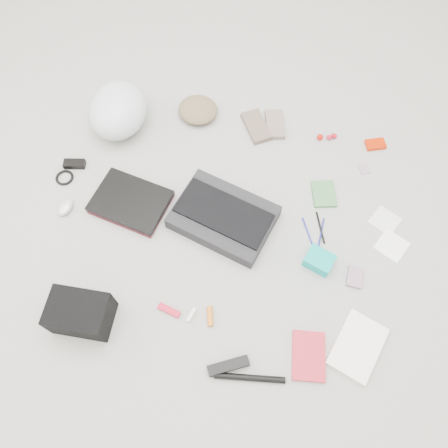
# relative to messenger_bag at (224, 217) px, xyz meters

# --- Properties ---
(ground_plane) EXTENTS (4.00, 4.00, 0.00)m
(ground_plane) POSITION_rel_messenger_bag_xyz_m (0.01, -0.04, -0.03)
(ground_plane) COLOR gray
(messenger_bag) EXTENTS (0.50, 0.43, 0.07)m
(messenger_bag) POSITION_rel_messenger_bag_xyz_m (0.00, 0.00, 0.00)
(messenger_bag) COLOR black
(messenger_bag) RESTS_ON ground_plane
(bag_flap) EXTENTS (0.44, 0.32, 0.01)m
(bag_flap) POSITION_rel_messenger_bag_xyz_m (0.00, -0.00, 0.04)
(bag_flap) COLOR black
(bag_flap) RESTS_ON messenger_bag
(laptop_sleeve) EXTENTS (0.37, 0.32, 0.02)m
(laptop_sleeve) POSITION_rel_messenger_bag_xyz_m (-0.42, 0.03, -0.02)
(laptop_sleeve) COLOR #48171C
(laptop_sleeve) RESTS_ON ground_plane
(laptop) EXTENTS (0.38, 0.32, 0.02)m
(laptop) POSITION_rel_messenger_bag_xyz_m (-0.42, 0.03, -0.00)
(laptop) COLOR black
(laptop) RESTS_ON laptop_sleeve
(bike_helmet) EXTENTS (0.27, 0.34, 0.20)m
(bike_helmet) POSITION_rel_messenger_bag_xyz_m (-0.56, 0.48, 0.07)
(bike_helmet) COLOR silver
(bike_helmet) RESTS_ON ground_plane
(beanie) EXTENTS (0.24, 0.24, 0.07)m
(beanie) POSITION_rel_messenger_bag_xyz_m (-0.20, 0.58, -0.00)
(beanie) COLOR brown
(beanie) RESTS_ON ground_plane
(mitten_left) EXTENTS (0.17, 0.21, 0.03)m
(mitten_left) POSITION_rel_messenger_bag_xyz_m (0.10, 0.53, -0.02)
(mitten_left) COLOR brown
(mitten_left) RESTS_ON ground_plane
(mitten_right) EXTENTS (0.11, 0.18, 0.03)m
(mitten_right) POSITION_rel_messenger_bag_xyz_m (0.19, 0.55, -0.02)
(mitten_right) COLOR gray
(mitten_right) RESTS_ON ground_plane
(power_brick) EXTENTS (0.10, 0.06, 0.03)m
(power_brick) POSITION_rel_messenger_bag_xyz_m (-0.73, 0.21, -0.02)
(power_brick) COLOR black
(power_brick) RESTS_ON ground_plane
(cable_coil) EXTENTS (0.08, 0.08, 0.01)m
(cable_coil) POSITION_rel_messenger_bag_xyz_m (-0.76, 0.13, -0.03)
(cable_coil) COLOR black
(cable_coil) RESTS_ON ground_plane
(mouse) EXTENTS (0.07, 0.10, 0.03)m
(mouse) POSITION_rel_messenger_bag_xyz_m (-0.70, -0.03, -0.02)
(mouse) COLOR #BBBBBB
(mouse) RESTS_ON ground_plane
(camera_bag) EXTENTS (0.23, 0.17, 0.15)m
(camera_bag) POSITION_rel_messenger_bag_xyz_m (-0.49, -0.50, 0.04)
(camera_bag) COLOR black
(camera_bag) RESTS_ON ground_plane
(multitool) EXTENTS (0.10, 0.06, 0.01)m
(multitool) POSITION_rel_messenger_bag_xyz_m (-0.17, -0.43, -0.03)
(multitool) COLOR #B51126
(multitool) RESTS_ON ground_plane
(toiletry_tube_white) EXTENTS (0.04, 0.06, 0.02)m
(toiletry_tube_white) POSITION_rel_messenger_bag_xyz_m (-0.08, -0.44, -0.03)
(toiletry_tube_white) COLOR silver
(toiletry_tube_white) RESTS_ON ground_plane
(toiletry_tube_orange) EXTENTS (0.04, 0.08, 0.02)m
(toiletry_tube_orange) POSITION_rel_messenger_bag_xyz_m (-0.00, -0.43, -0.02)
(toiletry_tube_orange) COLOR #CC6619
(toiletry_tube_orange) RESTS_ON ground_plane
(u_lock) EXTENTS (0.16, 0.10, 0.03)m
(u_lock) POSITION_rel_messenger_bag_xyz_m (0.09, -0.61, -0.02)
(u_lock) COLOR black
(u_lock) RESTS_ON ground_plane
(bike_pump) EXTENTS (0.27, 0.04, 0.02)m
(bike_pump) POSITION_rel_messenger_bag_xyz_m (0.18, -0.64, -0.02)
(bike_pump) COLOR black
(bike_pump) RESTS_ON ground_plane
(book_red) EXTENTS (0.13, 0.19, 0.02)m
(book_red) POSITION_rel_messenger_bag_xyz_m (0.39, -0.54, -0.03)
(book_red) COLOR red
(book_red) RESTS_ON ground_plane
(book_white) EXTENTS (0.25, 0.29, 0.03)m
(book_white) POSITION_rel_messenger_bag_xyz_m (0.58, -0.48, -0.02)
(book_white) COLOR white
(book_white) RESTS_ON ground_plane
(notepad) EXTENTS (0.12, 0.15, 0.02)m
(notepad) POSITION_rel_messenger_bag_xyz_m (0.44, 0.19, -0.03)
(notepad) COLOR #3C7540
(notepad) RESTS_ON ground_plane
(pen_blue) EXTENTS (0.05, 0.13, 0.01)m
(pen_blue) POSITION_rel_messenger_bag_xyz_m (0.37, -0.01, -0.03)
(pen_blue) COLOR navy
(pen_blue) RESTS_ON ground_plane
(pen_black) EXTENTS (0.05, 0.15, 0.01)m
(pen_black) POSITION_rel_messenger_bag_xyz_m (0.42, 0.02, -0.03)
(pen_black) COLOR black
(pen_black) RESTS_ON ground_plane
(pen_navy) EXTENTS (0.03, 0.14, 0.01)m
(pen_navy) POSITION_rel_messenger_bag_xyz_m (0.43, -0.01, -0.03)
(pen_navy) COLOR navy
(pen_navy) RESTS_ON ground_plane
(accordion_wallet) EXTENTS (0.14, 0.13, 0.06)m
(accordion_wallet) POSITION_rel_messenger_bag_xyz_m (0.42, -0.15, -0.01)
(accordion_wallet) COLOR #01A7A0
(accordion_wallet) RESTS_ON ground_plane
(card_deck) EXTENTS (0.07, 0.10, 0.02)m
(card_deck) POSITION_rel_messenger_bag_xyz_m (0.57, -0.20, -0.03)
(card_deck) COLOR gray
(card_deck) RESTS_ON ground_plane
(napkin_top) EXTENTS (0.15, 0.15, 0.01)m
(napkin_top) POSITION_rel_messenger_bag_xyz_m (0.71, 0.08, -0.03)
(napkin_top) COLOR silver
(napkin_top) RESTS_ON ground_plane
(napkin_bottom) EXTENTS (0.16, 0.16, 0.01)m
(napkin_bottom) POSITION_rel_messenger_bag_xyz_m (0.73, -0.03, -0.03)
(napkin_bottom) COLOR white
(napkin_bottom) RESTS_ON ground_plane
(lollipop_a) EXTENTS (0.03, 0.03, 0.03)m
(lollipop_a) POSITION_rel_messenger_bag_xyz_m (0.41, 0.50, -0.02)
(lollipop_a) COLOR #BC0C04
(lollipop_a) RESTS_ON ground_plane
(lollipop_b) EXTENTS (0.03, 0.03, 0.03)m
(lollipop_b) POSITION_rel_messenger_bag_xyz_m (0.46, 0.51, -0.02)
(lollipop_b) COLOR #B1172E
(lollipop_b) RESTS_ON ground_plane
(lollipop_c) EXTENTS (0.03, 0.03, 0.03)m
(lollipop_c) POSITION_rel_messenger_bag_xyz_m (0.48, 0.52, -0.02)
(lollipop_c) COLOR #B00F1C
(lollipop_c) RESTS_ON ground_plane
(altoids_tin) EXTENTS (0.10, 0.08, 0.02)m
(altoids_tin) POSITION_rel_messenger_bag_xyz_m (0.68, 0.49, -0.03)
(altoids_tin) COLOR #C22302
(altoids_tin) RESTS_ON ground_plane
(stamp_sheet) EXTENTS (0.06, 0.07, 0.00)m
(stamp_sheet) POSITION_rel_messenger_bag_xyz_m (0.62, 0.35, -0.03)
(stamp_sheet) COLOR #9E8095
(stamp_sheet) RESTS_ON ground_plane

